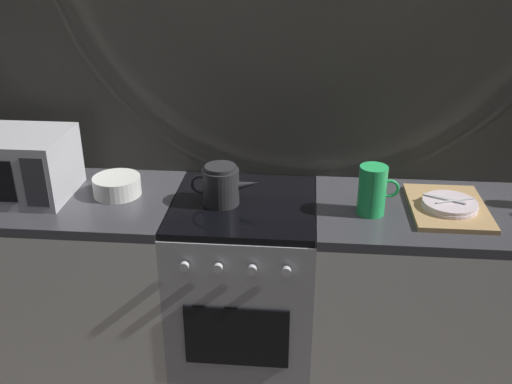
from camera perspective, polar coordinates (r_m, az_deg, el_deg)
The scene contains 10 objects.
ground_plane at distance 2.90m, azimuth -1.06°, elevation -17.21°, with size 8.00×8.00×0.00m, color #47423D.
back_wall at distance 2.57m, azimuth -0.51°, elevation 8.17°, with size 3.60×0.05×2.40m.
counter_left at distance 2.84m, azimuth -19.71°, elevation -8.43°, with size 1.20×0.60×0.90m.
stove_unit at distance 2.61m, azimuth -1.14°, elevation -9.94°, with size 0.60×0.63×0.90m.
counter_right at distance 2.69m, azimuth 18.66°, elevation -10.38°, with size 1.20×0.60×0.90m.
microwave at distance 2.61m, azimuth -22.76°, elevation 2.53°, with size 0.46×0.35×0.27m.
kettle at distance 2.35m, azimuth -3.46°, elevation 0.68°, with size 0.28×0.15×0.17m.
mixing_bowl at distance 2.51m, azimuth -13.56°, elevation 0.60°, with size 0.20×0.20×0.08m, color silver.
pitcher at distance 2.30m, azimuth 11.44°, elevation 0.18°, with size 0.16×0.11×0.20m.
dish_pile at distance 2.44m, azimuth 18.48°, elevation -1.35°, with size 0.30×0.40×0.06m.
Camera 1 is at (0.24, -2.12, 1.96)m, focal length 40.49 mm.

